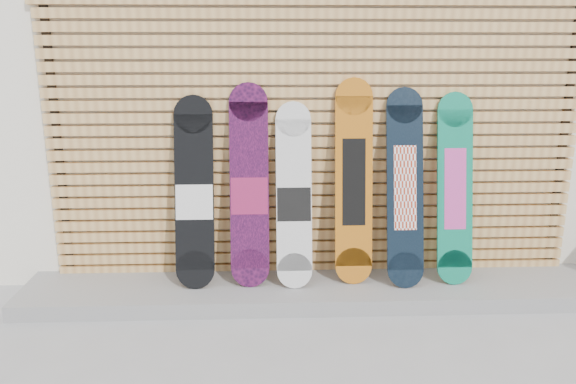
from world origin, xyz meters
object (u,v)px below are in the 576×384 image
snowboard_1 (249,187)px  snowboard_5 (455,189)px  snowboard_0 (194,194)px  snowboard_2 (294,196)px  snowboard_4 (405,188)px  snowboard_3 (354,182)px

snowboard_1 → snowboard_5: bearing=-0.2°
snowboard_0 → snowboard_1: snowboard_1 is taller
snowboard_2 → snowboard_5: bearing=0.6°
snowboard_5 → snowboard_1: bearing=179.8°
snowboard_0 → snowboard_2: (0.77, -0.01, -0.03)m
snowboard_1 → snowboard_4: bearing=-1.4°
snowboard_3 → snowboard_5: snowboard_3 is taller
snowboard_1 → snowboard_3: size_ratio=0.98×
snowboard_4 → snowboard_1: bearing=178.6°
snowboard_4 → snowboard_0: bearing=179.3°
snowboard_0 → snowboard_5: 2.03m
snowboard_0 → snowboard_1: 0.43m
snowboard_0 → snowboard_4: 1.63m
snowboard_2 → snowboard_1: bearing=176.9°
snowboard_1 → snowboard_2: bearing=-3.1°
snowboard_5 → snowboard_2: bearing=-179.4°
snowboard_2 → snowboard_5: 1.26m
snowboard_1 → snowboard_4: snowboard_1 is taller
snowboard_2 → snowboard_4: 0.86m
snowboard_3 → snowboard_0: bearing=-178.8°
snowboard_4 → snowboard_5: 0.40m
snowboard_2 → snowboard_4: bearing=-0.8°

